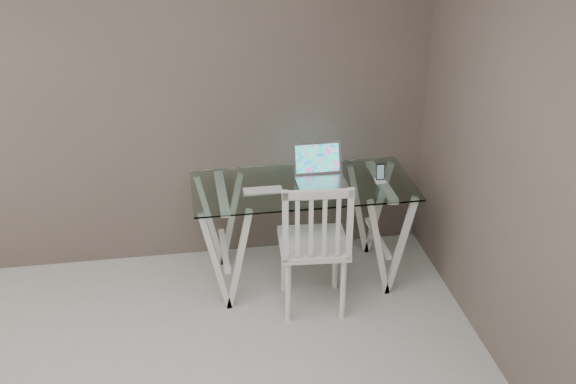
% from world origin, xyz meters
% --- Properties ---
extents(room, '(4.50, 4.52, 2.71)m').
position_xyz_m(room, '(-0.06, 0.02, 1.72)').
color(room, '#B8B6B0').
rests_on(room, ground).
extents(desk, '(1.50, 0.70, 0.75)m').
position_xyz_m(desk, '(1.01, 1.78, 0.38)').
color(desk, silver).
rests_on(desk, ground).
extents(chair, '(0.47, 0.47, 0.97)m').
position_xyz_m(chair, '(1.01, 1.37, 0.53)').
color(chair, white).
rests_on(chair, ground).
extents(laptop, '(0.34, 0.32, 0.23)m').
position_xyz_m(laptop, '(1.13, 1.83, 0.80)').
color(laptop, silver).
rests_on(laptop, desk).
extents(keyboard, '(0.28, 0.12, 0.01)m').
position_xyz_m(keyboard, '(0.73, 1.72, 0.75)').
color(keyboard, silver).
rests_on(keyboard, desk).
extents(mouse, '(0.11, 0.06, 0.03)m').
position_xyz_m(mouse, '(0.99, 1.55, 0.76)').
color(mouse, white).
rests_on(mouse, desk).
extents(phone_dock, '(0.07, 0.07, 0.13)m').
position_xyz_m(phone_dock, '(1.53, 1.74, 0.78)').
color(phone_dock, white).
rests_on(phone_dock, desk).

